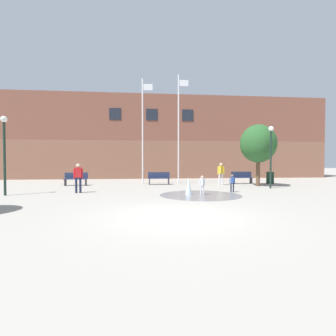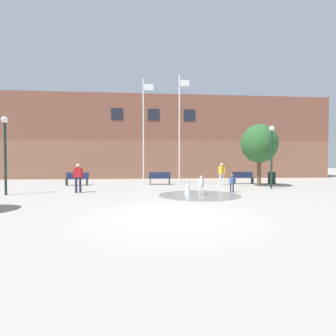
{
  "view_description": "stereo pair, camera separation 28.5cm",
  "coord_description": "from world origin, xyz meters",
  "px_view_note": "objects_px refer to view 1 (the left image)",
  "views": [
    {
      "loc": [
        -1.13,
        -8.18,
        1.75
      ],
      "look_at": [
        0.57,
        7.84,
        1.3
      ],
      "focal_mm": 28.0,
      "sensor_mm": 36.0,
      "label": 1
    },
    {
      "loc": [
        -0.84,
        -8.21,
        1.75
      ],
      "look_at": [
        0.57,
        7.84,
        1.3
      ],
      "focal_mm": 28.0,
      "sensor_mm": 36.0,
      "label": 2
    }
  ],
  "objects_px": {
    "child_with_pink_shirt": "(202,184)",
    "flagpole_left": "(143,128)",
    "street_tree_near_building": "(258,144)",
    "park_bench_far_left": "(76,179)",
    "park_bench_left_of_flagpoles": "(159,178)",
    "adult_near_bench": "(78,176)",
    "trash_can": "(270,178)",
    "child_running": "(232,182)",
    "lamp_post_left_lane": "(4,144)",
    "flagpole_right": "(179,126)",
    "lamp_post_right_lane": "(271,148)",
    "park_bench_far_right": "(242,177)",
    "adult_watching": "(221,172)"
  },
  "relations": [
    {
      "from": "park_bench_left_of_flagpoles",
      "to": "street_tree_near_building",
      "type": "height_order",
      "value": "street_tree_near_building"
    },
    {
      "from": "park_bench_left_of_flagpoles",
      "to": "child_running",
      "type": "relative_size",
      "value": 1.62
    },
    {
      "from": "child_running",
      "to": "trash_can",
      "type": "bearing_deg",
      "value": -29.67
    },
    {
      "from": "adult_near_bench",
      "to": "lamp_post_left_lane",
      "type": "relative_size",
      "value": 0.4
    },
    {
      "from": "park_bench_left_of_flagpoles",
      "to": "park_bench_far_right",
      "type": "xyz_separation_m",
      "value": [
        6.34,
        0.07,
        0.0
      ]
    },
    {
      "from": "park_bench_far_left",
      "to": "park_bench_left_of_flagpoles",
      "type": "height_order",
      "value": "same"
    },
    {
      "from": "child_with_pink_shirt",
      "to": "flagpole_right",
      "type": "xyz_separation_m",
      "value": [
        -0.22,
        6.62,
        3.79
      ]
    },
    {
      "from": "adult_near_bench",
      "to": "lamp_post_right_lane",
      "type": "bearing_deg",
      "value": 177.8
    },
    {
      "from": "child_with_pink_shirt",
      "to": "flagpole_left",
      "type": "xyz_separation_m",
      "value": [
        -2.93,
        6.62,
        3.6
      ]
    },
    {
      "from": "lamp_post_right_lane",
      "to": "trash_can",
      "type": "distance_m",
      "value": 4.15
    },
    {
      "from": "adult_watching",
      "to": "lamp_post_right_lane",
      "type": "distance_m",
      "value": 3.82
    },
    {
      "from": "park_bench_left_of_flagpoles",
      "to": "flagpole_right",
      "type": "xyz_separation_m",
      "value": [
        1.55,
        0.55,
        3.89
      ]
    },
    {
      "from": "adult_near_bench",
      "to": "flagpole_left",
      "type": "bearing_deg",
      "value": -132.8
    },
    {
      "from": "child_running",
      "to": "adult_near_bench",
      "type": "bearing_deg",
      "value": 100.09
    },
    {
      "from": "adult_watching",
      "to": "child_running",
      "type": "height_order",
      "value": "adult_watching"
    },
    {
      "from": "adult_watching",
      "to": "child_with_pink_shirt",
      "type": "height_order",
      "value": "adult_watching"
    },
    {
      "from": "park_bench_left_of_flagpoles",
      "to": "trash_can",
      "type": "distance_m",
      "value": 8.46
    },
    {
      "from": "adult_near_bench",
      "to": "lamp_post_left_lane",
      "type": "xyz_separation_m",
      "value": [
        -3.42,
        -0.69,
        1.66
      ]
    },
    {
      "from": "park_bench_left_of_flagpoles",
      "to": "lamp_post_left_lane",
      "type": "xyz_separation_m",
      "value": [
        -8.13,
        -5.24,
        2.11
      ]
    },
    {
      "from": "adult_near_bench",
      "to": "child_with_pink_shirt",
      "type": "xyz_separation_m",
      "value": [
        6.49,
        -1.51,
        -0.35
      ]
    },
    {
      "from": "street_tree_near_building",
      "to": "park_bench_far_right",
      "type": "bearing_deg",
      "value": 100.8
    },
    {
      "from": "park_bench_far_left",
      "to": "trash_can",
      "type": "distance_m",
      "value": 14.35
    },
    {
      "from": "child_with_pink_shirt",
      "to": "flagpole_left",
      "type": "bearing_deg",
      "value": 173.27
    },
    {
      "from": "flagpole_right",
      "to": "lamp_post_right_lane",
      "type": "distance_m",
      "value": 6.84
    },
    {
      "from": "trash_can",
      "to": "flagpole_right",
      "type": "bearing_deg",
      "value": 173.7
    },
    {
      "from": "park_bench_far_left",
      "to": "park_bench_far_right",
      "type": "height_order",
      "value": "same"
    },
    {
      "from": "park_bench_far_left",
      "to": "child_with_pink_shirt",
      "type": "xyz_separation_m",
      "value": [
        7.67,
        -5.93,
        0.1
      ]
    },
    {
      "from": "flagpole_left",
      "to": "flagpole_right",
      "type": "height_order",
      "value": "flagpole_right"
    },
    {
      "from": "trash_can",
      "to": "lamp_post_left_lane",
      "type": "bearing_deg",
      "value": -163.14
    },
    {
      "from": "child_running",
      "to": "park_bench_far_left",
      "type": "bearing_deg",
      "value": 76.55
    },
    {
      "from": "park_bench_far_left",
      "to": "adult_near_bench",
      "type": "xyz_separation_m",
      "value": [
        1.18,
        -4.42,
        0.45
      ]
    },
    {
      "from": "park_bench_left_of_flagpoles",
      "to": "flagpole_left",
      "type": "distance_m",
      "value": 3.91
    },
    {
      "from": "lamp_post_left_lane",
      "to": "street_tree_near_building",
      "type": "height_order",
      "value": "street_tree_near_building"
    },
    {
      "from": "child_running",
      "to": "flagpole_right",
      "type": "distance_m",
      "value": 7.18
    },
    {
      "from": "park_bench_far_right",
      "to": "lamp_post_right_lane",
      "type": "height_order",
      "value": "lamp_post_right_lane"
    },
    {
      "from": "trash_can",
      "to": "child_with_pink_shirt",
      "type": "bearing_deg",
      "value": -138.8
    },
    {
      "from": "lamp_post_left_lane",
      "to": "flagpole_right",
      "type": "bearing_deg",
      "value": 30.89
    },
    {
      "from": "trash_can",
      "to": "child_running",
      "type": "bearing_deg",
      "value": -133.91
    },
    {
      "from": "flagpole_left",
      "to": "trash_can",
      "type": "relative_size",
      "value": 8.74
    },
    {
      "from": "child_running",
      "to": "flagpole_left",
      "type": "bearing_deg",
      "value": 54.59
    },
    {
      "from": "flagpole_left",
      "to": "trash_can",
      "type": "xyz_separation_m",
      "value": [
        9.62,
        -0.76,
        -3.73
      ]
    },
    {
      "from": "park_bench_left_of_flagpoles",
      "to": "adult_near_bench",
      "type": "bearing_deg",
      "value": -136.02
    },
    {
      "from": "flagpole_left",
      "to": "street_tree_near_building",
      "type": "bearing_deg",
      "value": -17.13
    },
    {
      "from": "park_bench_far_right",
      "to": "flagpole_right",
      "type": "xyz_separation_m",
      "value": [
        -4.79,
        0.48,
        3.89
      ]
    },
    {
      "from": "park_bench_left_of_flagpoles",
      "to": "flagpole_left",
      "type": "bearing_deg",
      "value": 154.62
    },
    {
      "from": "child_with_pink_shirt",
      "to": "street_tree_near_building",
      "type": "relative_size",
      "value": 0.23
    },
    {
      "from": "adult_near_bench",
      "to": "flagpole_left",
      "type": "height_order",
      "value": "flagpole_left"
    },
    {
      "from": "adult_near_bench",
      "to": "trash_can",
      "type": "bearing_deg",
      "value": -169.68
    },
    {
      "from": "lamp_post_left_lane",
      "to": "trash_can",
      "type": "relative_size",
      "value": 4.42
    },
    {
      "from": "park_bench_far_left",
      "to": "street_tree_near_building",
      "type": "relative_size",
      "value": 0.38
    }
  ]
}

